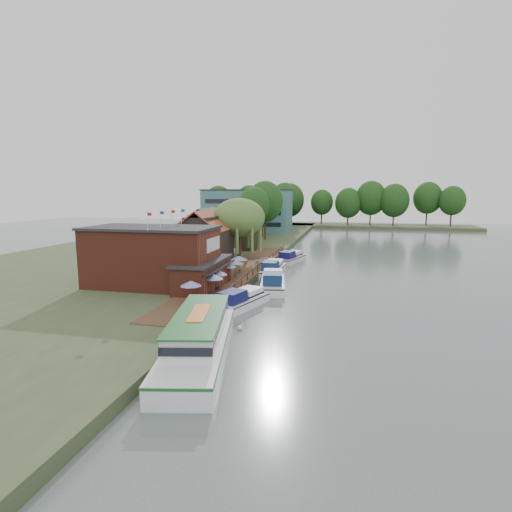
% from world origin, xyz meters
% --- Properties ---
extents(ground, '(260.00, 260.00, 0.00)m').
position_xyz_m(ground, '(0.00, 0.00, 0.00)').
color(ground, '#505D5A').
rests_on(ground, ground).
extents(land_bank, '(50.00, 140.00, 1.00)m').
position_xyz_m(land_bank, '(-30.00, 35.00, 0.50)').
color(land_bank, '#384728').
rests_on(land_bank, ground).
extents(quay_deck, '(6.00, 50.00, 0.10)m').
position_xyz_m(quay_deck, '(-8.00, 10.00, 1.05)').
color(quay_deck, '#47301E').
rests_on(quay_deck, land_bank).
extents(quay_rail, '(0.20, 49.00, 1.00)m').
position_xyz_m(quay_rail, '(-5.30, 10.50, 1.50)').
color(quay_rail, black).
rests_on(quay_rail, land_bank).
extents(pub, '(20.00, 11.00, 7.30)m').
position_xyz_m(pub, '(-14.00, -1.00, 4.65)').
color(pub, maroon).
rests_on(pub, land_bank).
extents(hotel_block, '(25.40, 12.40, 12.30)m').
position_xyz_m(hotel_block, '(-22.00, 70.00, 7.15)').
color(hotel_block, '#38666B').
rests_on(hotel_block, land_bank).
extents(cottage_a, '(8.60, 7.60, 8.50)m').
position_xyz_m(cottage_a, '(-15.00, 14.00, 5.25)').
color(cottage_a, black).
rests_on(cottage_a, land_bank).
extents(cottage_b, '(9.60, 8.60, 8.50)m').
position_xyz_m(cottage_b, '(-18.00, 24.00, 5.25)').
color(cottage_b, beige).
rests_on(cottage_b, land_bank).
extents(cottage_c, '(7.60, 7.60, 8.50)m').
position_xyz_m(cottage_c, '(-14.00, 33.00, 5.25)').
color(cottage_c, black).
rests_on(cottage_c, land_bank).
extents(willow, '(8.60, 8.60, 10.43)m').
position_xyz_m(willow, '(-10.50, 19.00, 6.21)').
color(willow, '#476B2D').
rests_on(willow, land_bank).
extents(umbrella_0, '(2.23, 2.23, 2.38)m').
position_xyz_m(umbrella_0, '(-8.16, -7.91, 2.29)').
color(umbrella_0, navy).
rests_on(umbrella_0, quay_deck).
extents(umbrella_1, '(2.20, 2.20, 2.38)m').
position_xyz_m(umbrella_1, '(-7.04, -4.23, 2.29)').
color(umbrella_1, '#1B3E99').
rests_on(umbrella_1, quay_deck).
extents(umbrella_2, '(2.08, 2.08, 2.38)m').
position_xyz_m(umbrella_2, '(-7.23, -1.91, 2.29)').
color(umbrella_2, navy).
rests_on(umbrella_2, quay_deck).
extents(umbrella_3, '(2.00, 2.00, 2.38)m').
position_xyz_m(umbrella_3, '(-7.43, 2.81, 2.29)').
color(umbrella_3, navy).
rests_on(umbrella_3, quay_deck).
extents(umbrella_4, '(2.05, 2.05, 2.38)m').
position_xyz_m(umbrella_4, '(-7.30, 5.47, 2.29)').
color(umbrella_4, navy).
rests_on(umbrella_4, quay_deck).
extents(umbrella_5, '(2.46, 2.46, 2.38)m').
position_xyz_m(umbrella_5, '(-7.66, 8.57, 2.29)').
color(umbrella_5, navy).
rests_on(umbrella_5, quay_deck).
extents(cruiser_0, '(5.67, 9.64, 2.19)m').
position_xyz_m(cruiser_0, '(-3.74, -4.60, 1.10)').
color(cruiser_0, white).
rests_on(cruiser_0, ground).
extents(cruiser_1, '(5.06, 10.75, 2.52)m').
position_xyz_m(cruiser_1, '(-2.03, 4.33, 1.26)').
color(cruiser_1, white).
rests_on(cruiser_1, ground).
extents(cruiser_2, '(3.22, 9.71, 2.34)m').
position_xyz_m(cruiser_2, '(-3.79, 13.55, 1.17)').
color(cruiser_2, white).
rests_on(cruiser_2, ground).
extents(cruiser_3, '(5.24, 9.68, 2.21)m').
position_xyz_m(cruiser_3, '(-2.55, 24.70, 1.11)').
color(cruiser_3, silver).
rests_on(cruiser_3, ground).
extents(tour_boat, '(7.41, 15.94, 3.36)m').
position_xyz_m(tour_boat, '(-3.45, -18.19, 1.68)').
color(tour_boat, silver).
rests_on(tour_boat, ground).
extents(swan, '(0.44, 0.44, 0.44)m').
position_xyz_m(swan, '(-2.10, -11.41, 0.22)').
color(swan, white).
rests_on(swan, ground).
extents(bank_tree_0, '(6.97, 6.97, 12.56)m').
position_xyz_m(bank_tree_0, '(-13.46, 42.37, 7.28)').
color(bank_tree_0, '#143811').
rests_on(bank_tree_0, land_bank).
extents(bank_tree_1, '(8.60, 8.60, 14.11)m').
position_xyz_m(bank_tree_1, '(-12.51, 49.71, 8.06)').
color(bank_tree_1, '#143811').
rests_on(bank_tree_1, land_bank).
extents(bank_tree_2, '(6.22, 6.22, 10.67)m').
position_xyz_m(bank_tree_2, '(-15.17, 58.54, 6.34)').
color(bank_tree_2, '#143811').
rests_on(bank_tree_2, land_bank).
extents(bank_tree_3, '(7.27, 7.27, 12.81)m').
position_xyz_m(bank_tree_3, '(-14.99, 76.75, 7.40)').
color(bank_tree_3, '#143811').
rests_on(bank_tree_3, land_bank).
extents(bank_tree_4, '(8.33, 8.33, 14.62)m').
position_xyz_m(bank_tree_4, '(-13.74, 86.98, 8.31)').
color(bank_tree_4, '#143811').
rests_on(bank_tree_4, land_bank).
extents(bank_tree_5, '(6.90, 6.90, 13.74)m').
position_xyz_m(bank_tree_5, '(-14.30, 94.37, 7.87)').
color(bank_tree_5, '#143811').
rests_on(bank_tree_5, land_bank).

